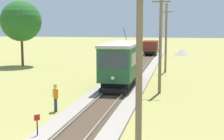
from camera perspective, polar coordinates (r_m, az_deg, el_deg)
The scene contains 9 objects.
red_tram at distance 28.12m, azimuth 1.73°, elevation 1.39°, with size 2.60×8.54×4.79m.
freight_car at distance 57.54m, azimuth 6.68°, elevation 3.99°, with size 2.40×5.20×2.31m.
utility_pole_foreground at distance 11.77m, azimuth 4.74°, elevation 1.82°, with size 1.40×0.25×8.03m.
utility_pole_near_tram at distance 25.83m, azimuth 8.38°, elevation 5.05°, with size 1.40×0.30×8.07m.
utility_pole_mid at distance 37.47m, azimuth 9.32°, elevation 5.58°, with size 1.40×0.52×7.71m.
trackside_signal_marker at distance 16.05m, azimuth -12.82°, elevation -9.30°, with size 0.21×0.21×1.18m.
gravel_pile at distance 60.17m, azimuth 12.04°, elevation 3.07°, with size 3.07×3.07×1.10m, color #9E998E.
track_worker at distance 20.66m, azimuth -9.76°, elevation -4.46°, with size 0.42×0.45×1.78m.
tree_left_near at distance 44.42m, azimuth -15.46°, elevation 8.17°, with size 5.26×5.26×8.47m.
Camera 1 is at (4.66, -10.90, 5.33)m, focal length 52.82 mm.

